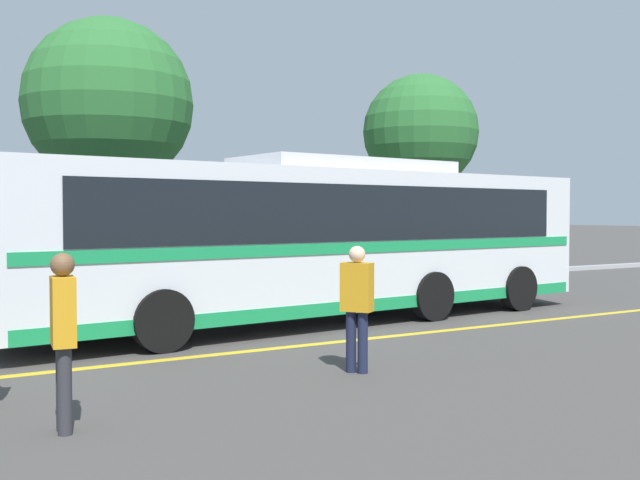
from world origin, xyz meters
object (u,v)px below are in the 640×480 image
object	(u,v)px
transit_bus	(320,236)
pedestrian_0	(357,300)
tree_0	(109,104)
tree_1	(420,133)
pedestrian_1	(63,330)

from	to	relation	value
transit_bus	pedestrian_0	xyz separation A→B (m)	(-2.08, -4.40, -0.73)
pedestrian_0	tree_0	world-z (taller)	tree_0
transit_bus	tree_1	world-z (taller)	tree_1
pedestrian_1	tree_0	xyz separation A→B (m)	(4.30, 13.91, 4.30)
tree_0	tree_1	size ratio (longest dim) A/B	1.09
pedestrian_1	tree_1	bearing A→B (deg)	-41.27
pedestrian_1	tree_0	distance (m)	15.18
pedestrian_0	pedestrian_1	xyz separation A→B (m)	(-4.04, -0.82, 0.03)
pedestrian_0	pedestrian_1	distance (m)	4.13
transit_bus	pedestrian_1	distance (m)	8.08
pedestrian_0	tree_1	size ratio (longest dim) A/B	0.24
pedestrian_0	tree_0	size ratio (longest dim) A/B	0.22
transit_bus	tree_0	bearing A→B (deg)	6.75
pedestrian_1	tree_0	size ratio (longest dim) A/B	0.23
transit_bus	pedestrian_1	world-z (taller)	transit_bus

